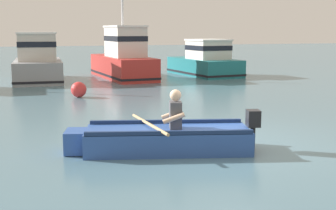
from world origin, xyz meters
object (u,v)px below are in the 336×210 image
rowboat_with_person (164,138)px  moored_boat_teal (205,62)px  moored_boat_grey (38,63)px  mooring_buoy (79,90)px  moored_boat_red (123,59)px

rowboat_with_person → moored_boat_teal: size_ratio=0.77×
rowboat_with_person → moored_boat_grey: size_ratio=0.81×
mooring_buoy → rowboat_with_person: bearing=-84.7°
moored_boat_grey → mooring_buoy: 5.75m
moored_boat_grey → moored_boat_red: size_ratio=0.80×
moored_boat_grey → mooring_buoy: moored_boat_grey is taller
rowboat_with_person → moored_boat_teal: (6.43, 13.65, 0.43)m
rowboat_with_person → moored_boat_grey: bearing=98.0°
moored_boat_grey → mooring_buoy: (1.15, -5.61, -0.55)m
rowboat_with_person → moored_boat_red: moored_boat_red is taller
moored_boat_grey → mooring_buoy: bearing=-78.4°
rowboat_with_person → mooring_buoy: 7.70m
moored_boat_grey → rowboat_with_person: bearing=-82.0°
moored_boat_grey → moored_boat_teal: moored_boat_grey is taller
moored_boat_grey → moored_boat_teal: (8.29, 0.38, -0.13)m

